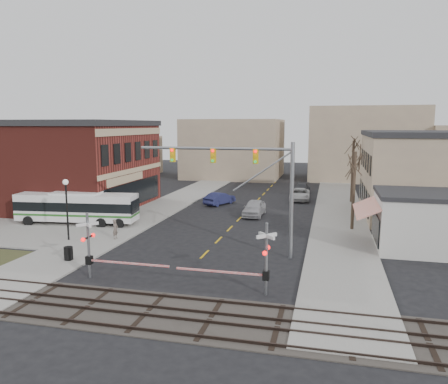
# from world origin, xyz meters

# --- Properties ---
(ground) EXTENTS (160.00, 160.00, 0.00)m
(ground) POSITION_xyz_m (0.00, 0.00, 0.00)
(ground) COLOR black
(ground) RESTS_ON ground
(sidewalk_west) EXTENTS (5.00, 60.00, 0.12)m
(sidewalk_west) POSITION_xyz_m (-9.50, 20.00, 0.06)
(sidewalk_west) COLOR gray
(sidewalk_west) RESTS_ON ground
(sidewalk_east) EXTENTS (5.00, 60.00, 0.12)m
(sidewalk_east) POSITION_xyz_m (9.50, 20.00, 0.06)
(sidewalk_east) COLOR gray
(sidewalk_east) RESTS_ON ground
(ballast_strip) EXTENTS (160.00, 5.00, 0.06)m
(ballast_strip) POSITION_xyz_m (0.00, -8.00, 0.03)
(ballast_strip) COLOR #332D28
(ballast_strip) RESTS_ON ground
(rail_tracks) EXTENTS (160.00, 3.91, 0.14)m
(rail_tracks) POSITION_xyz_m (0.00, -8.00, 0.12)
(rail_tracks) COLOR #2D231E
(rail_tracks) RESTS_ON ground
(brick_building) EXTENTS (30.40, 15.40, 9.60)m
(brick_building) POSITION_xyz_m (-26.98, 16.00, 4.81)
(brick_building) COLOR maroon
(brick_building) RESTS_ON ground
(awning_shop) EXTENTS (9.74, 6.20, 4.30)m
(awning_shop) POSITION_xyz_m (15.97, 7.00, 2.16)
(awning_shop) COLOR beige
(awning_shop) RESTS_ON ground
(tree_east_a) EXTENTS (0.28, 0.28, 6.75)m
(tree_east_a) POSITION_xyz_m (10.50, 12.00, 3.50)
(tree_east_a) COLOR #382B21
(tree_east_a) RESTS_ON sidewalk_east
(tree_east_b) EXTENTS (0.28, 0.28, 6.30)m
(tree_east_b) POSITION_xyz_m (10.80, 18.00, 3.27)
(tree_east_b) COLOR #382B21
(tree_east_b) RESTS_ON sidewalk_east
(tree_east_c) EXTENTS (0.28, 0.28, 7.20)m
(tree_east_c) POSITION_xyz_m (11.00, 26.00, 3.72)
(tree_east_c) COLOR #382B21
(tree_east_c) RESTS_ON sidewalk_east
(transit_bus) EXTENTS (11.32, 3.69, 2.86)m
(transit_bus) POSITION_xyz_m (-14.06, 8.28, 1.63)
(transit_bus) COLOR silver
(transit_bus) RESTS_ON ground
(traffic_signal_mast) EXTENTS (11.02, 0.30, 8.00)m
(traffic_signal_mast) POSITION_xyz_m (3.02, 2.63, 5.79)
(traffic_signal_mast) COLOR gray
(traffic_signal_mast) RESTS_ON ground
(rr_crossing_west) EXTENTS (5.60, 1.36, 4.00)m
(rr_crossing_west) POSITION_xyz_m (-4.97, -4.21, 1.97)
(rr_crossing_west) COLOR gray
(rr_crossing_west) RESTS_ON ground
(rr_crossing_east) EXTENTS (5.60, 1.36, 4.00)m
(rr_crossing_east) POSITION_xyz_m (4.89, -4.36, 1.97)
(rr_crossing_east) COLOR gray
(rr_crossing_east) RESTS_ON ground
(street_lamp) EXTENTS (0.44, 0.44, 4.83)m
(street_lamp) POSITION_xyz_m (-11.46, 2.86, 3.52)
(street_lamp) COLOR black
(street_lamp) RESTS_ON sidewalk_west
(trash_bin) EXTENTS (0.60, 0.60, 0.89)m
(trash_bin) POSITION_xyz_m (-8.46, -1.72, 0.57)
(trash_bin) COLOR black
(trash_bin) RESTS_ON sidewalk_west
(car_a) EXTENTS (1.98, 4.74, 1.60)m
(car_a) POSITION_xyz_m (1.15, 15.99, 0.80)
(car_a) COLOR #9F9EA2
(car_a) RESTS_ON ground
(car_b) EXTENTS (3.11, 4.56, 1.42)m
(car_b) POSITION_xyz_m (-3.79, 21.19, 0.71)
(car_b) COLOR #1C1F47
(car_b) RESTS_ON ground
(car_c) EXTENTS (2.60, 5.22, 1.42)m
(car_c) POSITION_xyz_m (4.97, 26.39, 0.71)
(car_c) COLOR silver
(car_c) RESTS_ON ground
(car_d) EXTENTS (2.14, 4.71, 1.34)m
(car_d) POSITION_xyz_m (4.86, 31.59, 0.67)
(car_d) COLOR #404145
(car_d) RESTS_ON ground
(pedestrian_near) EXTENTS (0.42, 0.60, 1.58)m
(pedestrian_near) POSITION_xyz_m (-7.99, 4.03, 0.91)
(pedestrian_near) COLOR #655951
(pedestrian_near) RESTS_ON sidewalk_west
(pedestrian_far) EXTENTS (1.09, 0.99, 1.84)m
(pedestrian_far) POSITION_xyz_m (-10.96, 8.48, 1.04)
(pedestrian_far) COLOR #374261
(pedestrian_far) RESTS_ON sidewalk_west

